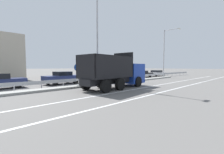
{
  "coord_description": "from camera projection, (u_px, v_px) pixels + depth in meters",
  "views": [
    {
      "loc": [
        -12.04,
        -10.66,
        2.01
      ],
      "look_at": [
        -0.92,
        0.63,
        0.92
      ],
      "focal_mm": 24.0,
      "sensor_mm": 36.0,
      "label": 1
    }
  ],
  "objects": [
    {
      "name": "ground_plane",
      "position": [
        122.0,
        85.0,
        16.14
      ],
      "size": [
        320.0,
        320.0,
        0.0
      ],
      "primitive_type": "plane",
      "color": "#605E5B"
    },
    {
      "name": "lane_strip_0",
      "position": [
        130.0,
        90.0,
        12.88
      ],
      "size": [
        56.54,
        0.16,
        0.01
      ],
      "primitive_type": "cube",
      "color": "silver",
      "rests_on": "ground_plane"
    },
    {
      "name": "lane_strip_1",
      "position": [
        155.0,
        94.0,
        11.15
      ],
      "size": [
        56.54,
        0.16,
        0.01
      ],
      "primitive_type": "cube",
      "color": "silver",
      "rests_on": "ground_plane"
    },
    {
      "name": "median_island",
      "position": [
        109.0,
        83.0,
        17.62
      ],
      "size": [
        31.1,
        1.1,
        0.18
      ],
      "primitive_type": "cube",
      "color": "gray",
      "rests_on": "ground_plane"
    },
    {
      "name": "median_guardrail",
      "position": [
        103.0,
        79.0,
        18.33
      ],
      "size": [
        56.54,
        0.09,
        0.78
      ],
      "color": "#9EA0A5",
      "rests_on": "ground_plane"
    },
    {
      "name": "dump_truck",
      "position": [
        121.0,
        75.0,
        14.77
      ],
      "size": [
        7.51,
        3.13,
        3.4
      ],
      "rotation": [
        0.0,
        0.0,
        -1.49
      ],
      "color": "#19389E",
      "rests_on": "ground_plane"
    },
    {
      "name": "median_road_sign",
      "position": [
        77.0,
        75.0,
        14.58
      ],
      "size": [
        0.73,
        0.16,
        2.32
      ],
      "color": "white",
      "rests_on": "ground_plane"
    },
    {
      "name": "street_lamp_1",
      "position": [
        98.0,
        33.0,
        15.95
      ],
      "size": [
        0.7,
        2.46,
        10.13
      ],
      "color": "#ADADB2",
      "rests_on": "ground_plane"
    },
    {
      "name": "street_lamp_2",
      "position": [
        165.0,
        51.0,
        26.42
      ],
      "size": [
        0.71,
        2.8,
        8.48
      ],
      "color": "#ADADB2",
      "rests_on": "ground_plane"
    },
    {
      "name": "parked_car_3",
      "position": [
        62.0,
        78.0,
        17.47
      ],
      "size": [
        4.18,
        2.08,
        1.45
      ],
      "rotation": [
        0.0,
        0.0,
        1.65
      ],
      "color": "navy",
      "rests_on": "ground_plane"
    },
    {
      "name": "parked_car_4",
      "position": [
        97.0,
        76.0,
        21.27
      ],
      "size": [
        4.09,
        2.04,
        1.47
      ],
      "rotation": [
        0.0,
        0.0,
        -1.5
      ],
      "color": "#335B33",
      "rests_on": "ground_plane"
    },
    {
      "name": "parked_car_5",
      "position": [
        121.0,
        74.0,
        25.38
      ],
      "size": [
        4.42,
        2.03,
        1.51
      ],
      "rotation": [
        0.0,
        0.0,
        -1.49
      ],
      "color": "maroon",
      "rests_on": "ground_plane"
    },
    {
      "name": "parked_car_6",
      "position": [
        142.0,
        74.0,
        28.76
      ],
      "size": [
        4.73,
        2.11,
        1.27
      ],
      "rotation": [
        0.0,
        0.0,
        -1.66
      ],
      "color": "black",
      "rests_on": "ground_plane"
    },
    {
      "name": "parked_car_7",
      "position": [
        156.0,
        73.0,
        32.47
      ],
      "size": [
        4.86,
        2.02,
        1.26
      ],
      "rotation": [
        0.0,
        0.0,
        1.57
      ],
      "color": "silver",
      "rests_on": "ground_plane"
    }
  ]
}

